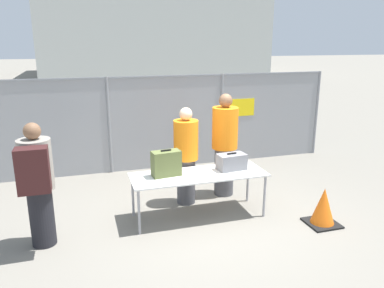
% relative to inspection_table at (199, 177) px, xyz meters
% --- Properties ---
extents(ground_plane, '(120.00, 120.00, 0.00)m').
position_rel_inspection_table_xyz_m(ground_plane, '(0.10, -0.13, -0.68)').
color(ground_plane, slate).
extents(fence_section, '(7.62, 0.07, 2.05)m').
position_rel_inspection_table_xyz_m(fence_section, '(0.12, 2.56, 0.40)').
color(fence_section, gray).
rests_on(fence_section, ground_plane).
extents(inspection_table, '(2.14, 0.75, 0.73)m').
position_rel_inspection_table_xyz_m(inspection_table, '(0.00, 0.00, 0.00)').
color(inspection_table, silver).
rests_on(inspection_table, ground_plane).
extents(suitcase_olive, '(0.46, 0.27, 0.42)m').
position_rel_inspection_table_xyz_m(suitcase_olive, '(-0.50, 0.07, 0.25)').
color(suitcase_olive, '#566033').
rests_on(suitcase_olive, inspection_table).
extents(suitcase_grey, '(0.48, 0.31, 0.28)m').
position_rel_inspection_table_xyz_m(suitcase_grey, '(0.58, 0.05, 0.18)').
color(suitcase_grey, slate).
rests_on(suitcase_grey, inspection_table).
extents(traveler_hooded, '(0.43, 0.67, 1.74)m').
position_rel_inspection_table_xyz_m(traveler_hooded, '(-2.33, -0.26, 0.28)').
color(traveler_hooded, black).
rests_on(traveler_hooded, ground_plane).
extents(security_worker_near, '(0.42, 0.42, 1.69)m').
position_rel_inspection_table_xyz_m(security_worker_near, '(-0.04, 0.58, 0.20)').
color(security_worker_near, '#4C4C51').
rests_on(security_worker_near, ground_plane).
extents(security_worker_far, '(0.46, 0.46, 1.87)m').
position_rel_inspection_table_xyz_m(security_worker_far, '(0.73, 0.74, 0.29)').
color(security_worker_far, '#4C4C51').
rests_on(security_worker_far, ground_plane).
extents(utility_trailer, '(3.94, 2.12, 0.72)m').
position_rel_inspection_table_xyz_m(utility_trailer, '(0.98, 5.11, -0.26)').
color(utility_trailer, '#4C6B47').
rests_on(utility_trailer, ground_plane).
extents(distant_hangar, '(16.95, 12.58, 6.44)m').
position_rel_inspection_table_xyz_m(distant_hangar, '(4.23, 27.55, 2.54)').
color(distant_hangar, '#B2B7B2').
rests_on(distant_hangar, ground_plane).
extents(traffic_cone, '(0.47, 0.47, 0.59)m').
position_rel_inspection_table_xyz_m(traffic_cone, '(1.75, -0.82, -0.40)').
color(traffic_cone, black).
rests_on(traffic_cone, ground_plane).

